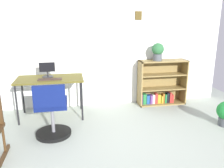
{
  "coord_description": "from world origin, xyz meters",
  "views": [
    {
      "loc": [
        -0.46,
        -2.27,
        1.65
      ],
      "look_at": [
        0.18,
        1.19,
        0.67
      ],
      "focal_mm": 36.77,
      "sensor_mm": 36.0,
      "label": 1
    }
  ],
  "objects_px": {
    "keyboard": "(50,79)",
    "bookshelf_low": "(160,85)",
    "potted_plant_on_shelf": "(158,51)",
    "monitor": "(47,70)",
    "desk": "(50,81)",
    "office_chair": "(52,113)"
  },
  "relations": [
    {
      "from": "desk",
      "to": "potted_plant_on_shelf",
      "type": "distance_m",
      "value": 2.08
    },
    {
      "from": "office_chair",
      "to": "potted_plant_on_shelf",
      "type": "distance_m",
      "value": 2.32
    },
    {
      "from": "keyboard",
      "to": "bookshelf_low",
      "type": "height_order",
      "value": "bookshelf_low"
    },
    {
      "from": "desk",
      "to": "bookshelf_low",
      "type": "xyz_separation_m",
      "value": [
        2.14,
        0.31,
        -0.26
      ]
    },
    {
      "from": "monitor",
      "to": "keyboard",
      "type": "height_order",
      "value": "monitor"
    },
    {
      "from": "keyboard",
      "to": "office_chair",
      "type": "distance_m",
      "value": 0.73
    },
    {
      "from": "keyboard",
      "to": "potted_plant_on_shelf",
      "type": "bearing_deg",
      "value": 10.42
    },
    {
      "from": "monitor",
      "to": "potted_plant_on_shelf",
      "type": "height_order",
      "value": "potted_plant_on_shelf"
    },
    {
      "from": "potted_plant_on_shelf",
      "to": "monitor",
      "type": "bearing_deg",
      "value": -175.37
    },
    {
      "from": "potted_plant_on_shelf",
      "to": "office_chair",
      "type": "bearing_deg",
      "value": -152.68
    },
    {
      "from": "desk",
      "to": "bookshelf_low",
      "type": "distance_m",
      "value": 2.18
    },
    {
      "from": "monitor",
      "to": "office_chair",
      "type": "bearing_deg",
      "value": -83.26
    },
    {
      "from": "desk",
      "to": "potted_plant_on_shelf",
      "type": "relative_size",
      "value": 3.29
    },
    {
      "from": "desk",
      "to": "bookshelf_low",
      "type": "height_order",
      "value": "bookshelf_low"
    },
    {
      "from": "keyboard",
      "to": "office_chair",
      "type": "bearing_deg",
      "value": -85.68
    },
    {
      "from": "desk",
      "to": "office_chair",
      "type": "height_order",
      "value": "office_chair"
    },
    {
      "from": "monitor",
      "to": "office_chair",
      "type": "xyz_separation_m",
      "value": [
        0.1,
        -0.85,
        -0.46
      ]
    },
    {
      "from": "desk",
      "to": "keyboard",
      "type": "height_order",
      "value": "keyboard"
    },
    {
      "from": "desk",
      "to": "potted_plant_on_shelf",
      "type": "bearing_deg",
      "value": 6.99
    },
    {
      "from": "monitor",
      "to": "desk",
      "type": "bearing_deg",
      "value": -64.06
    },
    {
      "from": "potted_plant_on_shelf",
      "to": "bookshelf_low",
      "type": "bearing_deg",
      "value": 26.06
    },
    {
      "from": "keyboard",
      "to": "bookshelf_low",
      "type": "distance_m",
      "value": 2.19
    }
  ]
}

